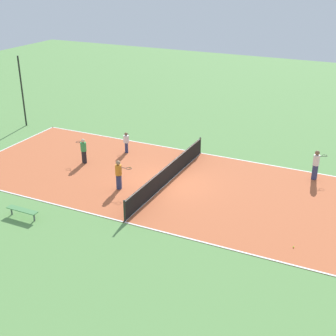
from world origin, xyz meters
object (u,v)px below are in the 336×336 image
(player_center_orange, at_px, (119,173))
(player_far_green, at_px, (83,149))
(player_near_white, at_px, (126,141))
(player_far_white, at_px, (316,163))
(fence_post_back_right, at_px, (22,92))
(tennis_net, at_px, (168,173))
(tennis_ball_far_baseline, at_px, (130,168))
(tennis_ball_near_net, at_px, (294,247))
(bench, at_px, (22,211))

(player_center_orange, distance_m, player_far_green, 4.44)
(player_near_white, bearing_deg, player_far_white, -113.93)
(player_center_orange, distance_m, player_far_white, 11.16)
(fence_post_back_right, bearing_deg, player_far_white, -91.14)
(tennis_net, xyz_separation_m, tennis_ball_far_baseline, (0.78, 2.93, -0.53))
(tennis_ball_near_net, bearing_deg, player_far_green, 74.23)
(player_far_white, bearing_deg, tennis_ball_far_baseline, 144.14)
(tennis_ball_far_baseline, xyz_separation_m, tennis_ball_near_net, (-4.39, -10.76, 0.00))
(bench, height_order, player_far_green, player_far_green)
(tennis_net, bearing_deg, tennis_ball_far_baseline, 75.02)
(bench, relative_size, player_far_green, 1.08)
(bench, height_order, player_far_white, player_far_white)
(bench, height_order, tennis_ball_far_baseline, bench)
(tennis_net, height_order, tennis_ball_far_baseline, tennis_net)
(player_near_white, height_order, fence_post_back_right, fence_post_back_right)
(player_far_green, bearing_deg, bench, 124.74)
(bench, distance_m, fence_post_back_right, 14.77)
(player_far_green, height_order, player_far_white, player_far_white)
(tennis_ball_near_net, distance_m, fence_post_back_right, 23.57)
(bench, bearing_deg, player_far_white, -138.59)
(player_far_white, bearing_deg, player_center_orange, 158.90)
(player_near_white, xyz_separation_m, tennis_ball_near_net, (-6.54, -12.26, -0.74))
(player_center_orange, xyz_separation_m, fence_post_back_right, (6.35, 12.12, 1.65))
(player_far_white, distance_m, player_near_white, 11.88)
(player_far_green, distance_m, tennis_ball_far_baseline, 3.14)
(player_far_green, distance_m, fence_post_back_right, 9.41)
(player_far_green, bearing_deg, player_near_white, -94.35)
(player_center_orange, bearing_deg, fence_post_back_right, 139.18)
(player_near_white, xyz_separation_m, tennis_ball_far_baseline, (-2.15, -1.49, -0.74))
(bench, bearing_deg, tennis_ball_far_baseline, -103.28)
(player_near_white, height_order, tennis_ball_far_baseline, player_near_white)
(player_center_orange, xyz_separation_m, player_near_white, (4.86, 2.37, -0.20))
(bench, xyz_separation_m, player_near_white, (9.60, -0.26, 0.40))
(player_center_orange, distance_m, tennis_ball_far_baseline, 2.99)
(player_near_white, xyz_separation_m, fence_post_back_right, (1.50, 9.75, 1.85))
(player_far_green, relative_size, player_far_white, 0.90)
(player_center_orange, bearing_deg, player_far_white, 18.91)
(bench, distance_m, player_center_orange, 5.46)
(tennis_net, relative_size, player_far_green, 6.14)
(tennis_net, height_order, fence_post_back_right, fence_post_back_right)
(player_center_orange, xyz_separation_m, player_far_white, (5.92, -9.46, 0.05))
(tennis_net, xyz_separation_m, player_near_white, (2.93, 4.42, 0.21))
(tennis_ball_far_baseline, bearing_deg, fence_post_back_right, 72.02)
(player_far_white, relative_size, player_near_white, 1.28)
(tennis_ball_near_net, bearing_deg, player_far_white, 3.21)
(bench, bearing_deg, player_center_orange, -119.07)
(player_far_green, height_order, tennis_ball_near_net, player_far_green)
(player_far_white, xyz_separation_m, player_near_white, (-1.07, 11.83, -0.25))
(player_far_green, distance_m, player_near_white, 3.05)
(player_center_orange, distance_m, fence_post_back_right, 13.78)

